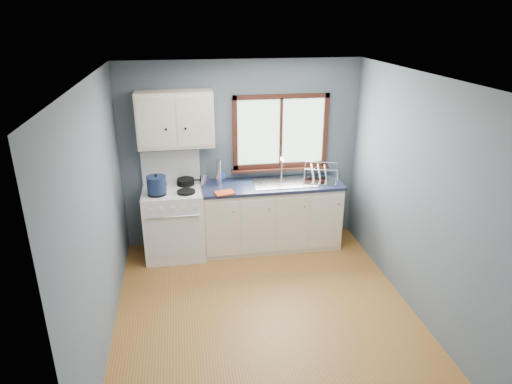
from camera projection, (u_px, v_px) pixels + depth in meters
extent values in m
cube|color=#A2692E|center=(265.00, 312.00, 4.98)|extent=(3.20, 3.60, 0.02)
cube|color=white|center=(267.00, 77.00, 4.06)|extent=(3.20, 3.60, 0.02)
cube|color=slate|center=(241.00, 154.00, 6.18)|extent=(3.20, 0.02, 2.50)
cube|color=slate|center=(319.00, 319.00, 2.86)|extent=(3.20, 0.02, 2.50)
cube|color=slate|center=(97.00, 218.00, 4.27)|extent=(0.02, 3.60, 2.50)
cube|color=slate|center=(417.00, 196.00, 4.77)|extent=(0.02, 3.60, 2.50)
cube|color=white|center=(174.00, 223.00, 6.01)|extent=(0.76, 0.65, 0.92)
cube|color=white|center=(171.00, 166.00, 6.04)|extent=(0.76, 0.05, 0.44)
cube|color=silver|center=(172.00, 190.00, 5.84)|extent=(0.72, 0.59, 0.01)
cylinder|color=black|center=(157.00, 194.00, 5.67)|extent=(0.23, 0.23, 0.03)
cylinder|color=black|center=(186.00, 192.00, 5.72)|extent=(0.23, 0.23, 0.03)
cylinder|color=black|center=(158.00, 185.00, 5.94)|extent=(0.23, 0.23, 0.03)
cylinder|color=black|center=(186.00, 183.00, 6.00)|extent=(0.23, 0.23, 0.03)
cylinder|color=silver|center=(173.00, 217.00, 5.60)|extent=(0.66, 0.02, 0.02)
cube|color=silver|center=(175.00, 238.00, 5.73)|extent=(0.66, 0.01, 0.55)
cube|color=beige|center=(271.00, 216.00, 6.24)|extent=(1.85, 0.60, 0.88)
cube|color=black|center=(270.00, 242.00, 6.40)|extent=(1.85, 0.54, 0.08)
cube|color=#151C33|center=(271.00, 185.00, 6.07)|extent=(1.89, 0.64, 0.04)
cube|color=silver|center=(284.00, 183.00, 6.09)|extent=(0.84, 0.46, 0.01)
cube|color=silver|center=(270.00, 189.00, 6.09)|extent=(0.36, 0.40, 0.14)
cube|color=silver|center=(299.00, 187.00, 6.15)|extent=(0.36, 0.40, 0.14)
cylinder|color=silver|center=(281.00, 168.00, 6.22)|extent=(0.02, 0.02, 0.28)
cylinder|color=silver|center=(283.00, 161.00, 6.11)|extent=(0.02, 0.16, 0.02)
sphere|color=silver|center=(282.00, 158.00, 6.17)|extent=(0.04, 0.04, 0.04)
cube|color=#9EC6A8|center=(281.00, 131.00, 6.13)|extent=(1.22, 0.01, 0.92)
cube|color=#401C13|center=(282.00, 96.00, 5.94)|extent=(1.30, 0.05, 0.06)
cube|color=#401C13|center=(280.00, 165.00, 6.29)|extent=(1.30, 0.05, 0.06)
cube|color=#401C13|center=(235.00, 134.00, 6.02)|extent=(0.06, 0.05, 1.00)
cube|color=#401C13|center=(325.00, 130.00, 6.21)|extent=(0.06, 0.05, 1.00)
cube|color=#401C13|center=(281.00, 132.00, 6.12)|extent=(0.03, 0.05, 0.92)
cube|color=#401C13|center=(281.00, 169.00, 6.28)|extent=(1.36, 0.10, 0.03)
cube|color=beige|center=(175.00, 119.00, 5.68)|extent=(0.95, 0.32, 0.70)
cube|color=beige|center=(155.00, 123.00, 5.49)|extent=(0.44, 0.01, 0.62)
cube|color=beige|center=(195.00, 122.00, 5.57)|extent=(0.44, 0.01, 0.62)
sphere|color=black|center=(166.00, 129.00, 5.53)|extent=(0.03, 0.03, 0.03)
sphere|color=black|center=(185.00, 129.00, 5.57)|extent=(0.03, 0.03, 0.03)
cylinder|color=black|center=(186.00, 180.00, 6.00)|extent=(0.24, 0.24, 0.05)
cube|color=black|center=(198.00, 180.00, 6.01)|extent=(0.13, 0.03, 0.01)
cylinder|color=#18264B|center=(157.00, 185.00, 5.62)|extent=(0.29, 0.29, 0.20)
cylinder|color=#18264B|center=(156.00, 177.00, 5.58)|extent=(0.30, 0.30, 0.01)
sphere|color=black|center=(156.00, 176.00, 5.58)|extent=(0.04, 0.04, 0.04)
cylinder|color=silver|center=(204.00, 179.00, 6.02)|extent=(0.13, 0.13, 0.14)
cylinder|color=silver|center=(205.00, 169.00, 5.98)|extent=(0.01, 0.01, 0.20)
cylinder|color=silver|center=(202.00, 168.00, 5.98)|extent=(0.01, 0.01, 0.24)
cylinder|color=silver|center=(203.00, 170.00, 5.96)|extent=(0.01, 0.01, 0.18)
cylinder|color=silver|center=(219.00, 172.00, 5.98)|extent=(0.10, 0.10, 0.33)
imported|color=blue|center=(223.00, 171.00, 6.14)|extent=(0.11, 0.11, 0.26)
cube|color=#D8481D|center=(224.00, 193.00, 5.73)|extent=(0.27, 0.22, 0.02)
cube|color=silver|center=(320.00, 181.00, 6.15)|extent=(0.54, 0.47, 0.02)
cylinder|color=silver|center=(304.00, 177.00, 5.99)|extent=(0.01, 0.01, 0.22)
cylinder|color=silver|center=(337.00, 178.00, 5.94)|extent=(0.01, 0.01, 0.22)
cylinder|color=silver|center=(305.00, 169.00, 6.29)|extent=(0.01, 0.01, 0.22)
cylinder|color=silver|center=(337.00, 170.00, 6.24)|extent=(0.01, 0.01, 0.22)
cylinder|color=silver|center=(321.00, 170.00, 5.92)|extent=(0.42, 0.14, 0.01)
cylinder|color=silver|center=(321.00, 162.00, 6.22)|extent=(0.42, 0.14, 0.01)
cylinder|color=white|center=(313.00, 172.00, 6.12)|extent=(0.13, 0.25, 0.24)
cylinder|color=white|center=(319.00, 173.00, 6.11)|extent=(0.13, 0.25, 0.24)
cylinder|color=white|center=(326.00, 173.00, 6.10)|extent=(0.13, 0.25, 0.24)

